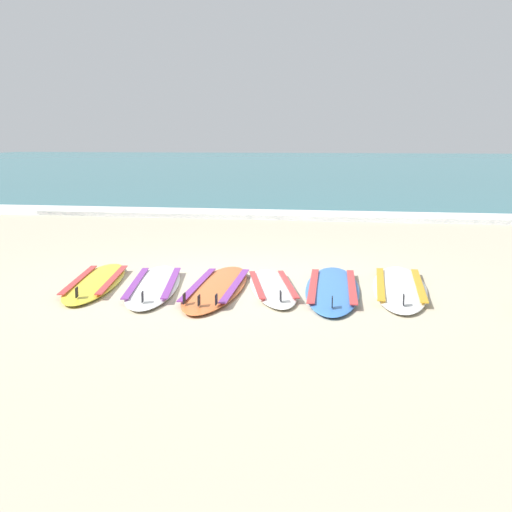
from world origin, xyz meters
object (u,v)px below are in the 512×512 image
surfboard_4 (332,288)px  surfboard_3 (272,287)px  surfboard_0 (96,282)px  surfboard_5 (400,287)px  surfboard_1 (154,285)px  surfboard_2 (217,287)px

surfboard_4 → surfboard_3: bearing=-177.1°
surfboard_0 → surfboard_3: size_ratio=1.12×
surfboard_3 → surfboard_5: bearing=9.2°
surfboard_0 → surfboard_1: size_ratio=0.97×
surfboard_2 → surfboard_5: (2.16, 0.37, -0.00)m
surfboard_0 → surfboard_4: 2.92m
surfboard_2 → surfboard_4: bearing=6.8°
surfboard_3 → surfboard_5: same height
surfboard_1 → surfboard_5: (2.94, 0.39, -0.00)m
surfboard_1 → surfboard_4: (2.15, 0.18, -0.00)m
surfboard_1 → surfboard_5: same height
surfboard_1 → surfboard_4: bearing=4.7°
surfboard_3 → surfboard_1: bearing=-174.3°
surfboard_4 → surfboard_5: bearing=14.7°
surfboard_0 → surfboard_2: 1.55m
surfboard_3 → surfboard_5: 1.53m
surfboard_1 → surfboard_2: size_ratio=0.97×
surfboard_5 → surfboard_2: bearing=-170.2°
surfboard_1 → surfboard_2: same height
surfboard_0 → surfboard_4: bearing=2.5°
surfboard_1 → surfboard_3: 1.44m
surfboard_2 → surfboard_5: 2.20m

